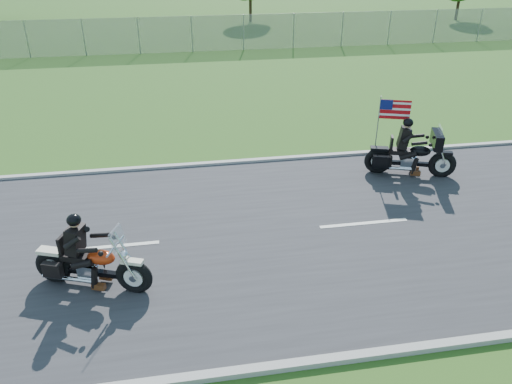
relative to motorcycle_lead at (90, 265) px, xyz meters
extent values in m
plane|color=#1E4B17|center=(2.19, 1.35, -0.53)|extent=(420.00, 420.00, 0.00)
cube|color=#28282B|center=(2.19, 1.35, -0.51)|extent=(120.00, 8.00, 0.04)
cube|color=#9E9B93|center=(2.19, 5.40, -0.48)|extent=(120.00, 0.18, 0.12)
cube|color=#9E9B93|center=(2.19, -2.70, -0.48)|extent=(120.00, 0.18, 0.12)
cube|color=gray|center=(-2.81, 21.35, 0.47)|extent=(60.00, 0.03, 2.00)
cylinder|color=#382316|center=(8.19, 31.35, 0.73)|extent=(0.22, 0.22, 2.52)
cylinder|color=#382316|center=(24.19, 29.35, 0.59)|extent=(0.22, 0.22, 2.24)
torus|color=black|center=(0.85, -0.32, -0.14)|extent=(0.77, 0.44, 0.75)
torus|color=black|center=(-0.77, 0.29, -0.14)|extent=(0.77, 0.44, 0.75)
ellipsoid|color=#B42D0D|center=(0.25, -0.09, 0.22)|extent=(0.65, 0.50, 0.28)
cube|color=black|center=(-0.25, 0.09, 0.18)|extent=(0.63, 0.48, 0.12)
cube|color=black|center=(-0.20, 0.08, 0.58)|extent=(0.37, 0.47, 0.56)
sphere|color=black|center=(-0.15, 0.06, 1.01)|extent=(0.35, 0.35, 0.27)
cube|color=silver|center=(0.63, -0.24, 0.71)|extent=(0.20, 0.45, 0.41)
torus|color=black|center=(9.29, 3.48, -0.13)|extent=(0.80, 0.43, 0.78)
torus|color=black|center=(7.59, 4.04, -0.13)|extent=(0.80, 0.43, 0.78)
ellipsoid|color=black|center=(8.66, 3.69, 0.25)|extent=(0.67, 0.51, 0.30)
cube|color=black|center=(8.14, 3.86, 0.21)|extent=(0.65, 0.48, 0.13)
cube|color=black|center=(8.19, 3.84, 0.62)|extent=(0.37, 0.48, 0.58)
sphere|color=black|center=(8.24, 3.83, 1.08)|extent=(0.36, 0.36, 0.29)
cube|color=black|center=(9.04, 3.56, 0.62)|extent=(0.49, 0.88, 0.42)
cube|color=#B70C11|center=(7.95, 4.14, 1.37)|extent=(0.81, 0.29, 0.55)
camera|label=1|loc=(1.88, -8.40, 5.85)|focal=35.00mm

